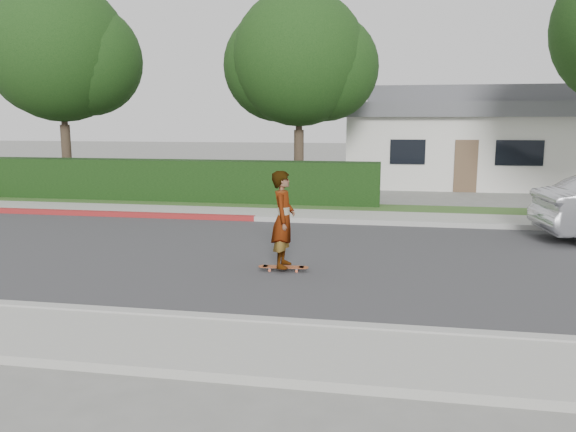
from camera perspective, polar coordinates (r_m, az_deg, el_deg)
name	(u,v)px	position (r m, az deg, el deg)	size (l,w,h in m)	color
ground	(167,252)	(12.66, -12.17, -3.63)	(120.00, 120.00, 0.00)	slate
road	(167,252)	(12.66, -12.17, -3.61)	(60.00, 8.00, 0.01)	#2D2D30
curb_near	(61,310)	(9.13, -22.05, -8.88)	(60.00, 0.20, 0.15)	#9E9E99
sidewalk_near	(23,334)	(8.44, -25.33, -10.76)	(60.00, 1.60, 0.12)	gray
curb_far	(221,218)	(16.43, -6.79, -0.16)	(60.00, 0.20, 0.15)	#9E9E99
curb_red_section	(64,213)	(18.51, -21.77, 0.33)	(12.00, 0.21, 0.15)	maroon
sidewalk_far	(230,213)	(17.29, -5.92, 0.30)	(60.00, 1.60, 0.12)	gray
planting_strip	(243,206)	(18.81, -4.58, 1.06)	(60.00, 1.60, 0.10)	#2D4C1E
hedge	(165,181)	(20.24, -12.43, 3.47)	(15.00, 1.00, 1.50)	black
tree_left	(63,56)	(23.64, -21.92, 14.85)	(5.99, 5.21, 8.00)	#33261C
tree_center	(300,63)	(20.92, 1.18, 15.29)	(5.66, 4.84, 7.44)	#33261C
house	(460,137)	(27.58, 17.08, 7.69)	(10.60, 8.60, 4.30)	beige
skateboard	(283,267)	(10.82, -0.47, -5.22)	(0.98, 0.26, 0.09)	#CC5938
skateboarder	(283,219)	(10.62, -0.48, -0.34)	(0.67, 0.44, 1.84)	white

